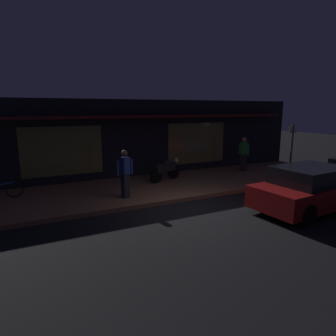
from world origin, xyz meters
name	(u,v)px	position (x,y,z in m)	size (l,w,h in m)	color
ground_plane	(193,212)	(0.00, 0.00, 0.00)	(60.00, 60.00, 0.00)	black
sidewalk_slab	(155,187)	(0.00, 3.00, 0.07)	(18.00, 4.00, 0.15)	brown
storefront_building	(126,137)	(0.00, 6.39, 1.80)	(18.00, 3.30, 3.60)	black
motorcycle	(166,169)	(0.79, 3.60, 0.65)	(1.64, 0.79, 0.97)	black
bicycle_parked	(0,190)	(-5.46, 3.49, 0.51)	(1.49, 0.80, 0.91)	black
person_photographer	(125,173)	(-1.58, 1.95, 1.03)	(0.62, 0.41, 1.67)	#28232D
person_bystander	(244,153)	(5.09, 3.65, 1.03)	(0.42, 0.62, 1.67)	#28232D
sign_post	(292,147)	(5.99, 1.58, 1.51)	(0.44, 0.09, 2.40)	#47474C
parked_car_near	(311,189)	(3.44, -1.50, 0.70)	(4.21, 2.05, 1.42)	black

